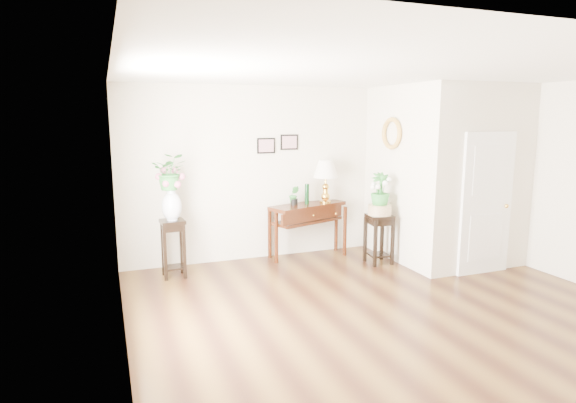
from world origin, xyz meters
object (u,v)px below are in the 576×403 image
table_lamp (326,182)px  plant_stand_b (379,239)px  plant_stand_a (173,249)px  console_table (308,230)px

table_lamp → plant_stand_b: size_ratio=0.92×
plant_stand_b → plant_stand_a: bearing=171.2°
plant_stand_a → table_lamp: bearing=5.8°
table_lamp → plant_stand_b: bearing=-51.5°
console_table → plant_stand_b: size_ratio=1.70×
table_lamp → plant_stand_a: table_lamp is taller
console_table → plant_stand_a: console_table is taller
plant_stand_a → plant_stand_b: 3.18m
console_table → table_lamp: size_ratio=1.85×
console_table → table_lamp: (0.32, 0.00, 0.80)m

